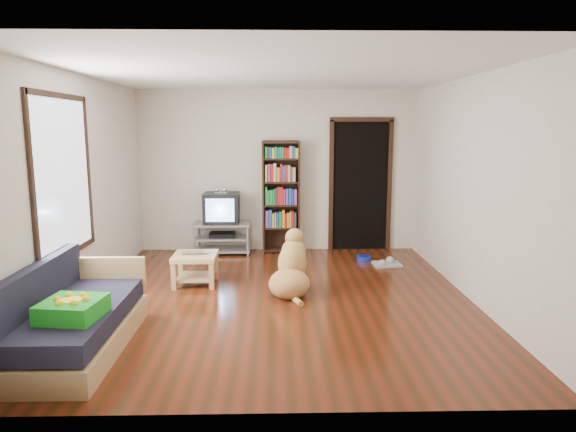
{
  "coord_description": "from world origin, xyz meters",
  "views": [
    {
      "loc": [
        -0.04,
        -5.85,
        2.0
      ],
      "look_at": [
        0.12,
        0.53,
        0.9
      ],
      "focal_mm": 32.0,
      "sensor_mm": 36.0,
      "label": 1
    }
  ],
  "objects_px": {
    "dog_bowl": "(364,258)",
    "bookshelf": "(281,191)",
    "laptop": "(195,254)",
    "coffee_table": "(195,263)",
    "grey_rag": "(387,264)",
    "tv_stand": "(222,237)",
    "crt_tv": "(222,207)",
    "dog": "(291,270)",
    "green_cushion": "(72,309)",
    "sofa": "(74,322)"
  },
  "relations": [
    {
      "from": "tv_stand",
      "to": "crt_tv",
      "type": "xyz_separation_m",
      "value": [
        0.0,
        0.02,
        0.47
      ]
    },
    {
      "from": "laptop",
      "to": "sofa",
      "type": "relative_size",
      "value": 0.19
    },
    {
      "from": "grey_rag",
      "to": "dog",
      "type": "bearing_deg",
      "value": -139.69
    },
    {
      "from": "green_cushion",
      "to": "sofa",
      "type": "height_order",
      "value": "sofa"
    },
    {
      "from": "coffee_table",
      "to": "grey_rag",
      "type": "bearing_deg",
      "value": 17.8
    },
    {
      "from": "dog_bowl",
      "to": "sofa",
      "type": "relative_size",
      "value": 0.12
    },
    {
      "from": "grey_rag",
      "to": "crt_tv",
      "type": "bearing_deg",
      "value": 161.51
    },
    {
      "from": "dog_bowl",
      "to": "grey_rag",
      "type": "height_order",
      "value": "dog_bowl"
    },
    {
      "from": "tv_stand",
      "to": "bookshelf",
      "type": "distance_m",
      "value": 1.2
    },
    {
      "from": "grey_rag",
      "to": "sofa",
      "type": "xyz_separation_m",
      "value": [
        -3.48,
        -2.82,
        0.25
      ]
    },
    {
      "from": "tv_stand",
      "to": "crt_tv",
      "type": "distance_m",
      "value": 0.47
    },
    {
      "from": "laptop",
      "to": "crt_tv",
      "type": "xyz_separation_m",
      "value": [
        0.18,
        1.73,
        0.33
      ]
    },
    {
      "from": "crt_tv",
      "to": "coffee_table",
      "type": "distance_m",
      "value": 1.77
    },
    {
      "from": "dog_bowl",
      "to": "coffee_table",
      "type": "xyz_separation_m",
      "value": [
        -2.38,
        -1.11,
        0.24
      ]
    },
    {
      "from": "green_cushion",
      "to": "dog",
      "type": "distance_m",
      "value": 2.7
    },
    {
      "from": "green_cushion",
      "to": "dog",
      "type": "relative_size",
      "value": 0.48
    },
    {
      "from": "green_cushion",
      "to": "dog_bowl",
      "type": "bearing_deg",
      "value": 55.49
    },
    {
      "from": "green_cushion",
      "to": "tv_stand",
      "type": "bearing_deg",
      "value": 85.41
    },
    {
      "from": "laptop",
      "to": "dog",
      "type": "distance_m",
      "value": 1.28
    },
    {
      "from": "dog_bowl",
      "to": "crt_tv",
      "type": "relative_size",
      "value": 0.38
    },
    {
      "from": "dog",
      "to": "coffee_table",
      "type": "bearing_deg",
      "value": 163.26
    },
    {
      "from": "green_cushion",
      "to": "grey_rag",
      "type": "bearing_deg",
      "value": 50.61
    },
    {
      "from": "coffee_table",
      "to": "dog",
      "type": "distance_m",
      "value": 1.28
    },
    {
      "from": "grey_rag",
      "to": "crt_tv",
      "type": "xyz_separation_m",
      "value": [
        -2.5,
        0.84,
        0.73
      ]
    },
    {
      "from": "crt_tv",
      "to": "dog",
      "type": "height_order",
      "value": "crt_tv"
    },
    {
      "from": "green_cushion",
      "to": "crt_tv",
      "type": "bearing_deg",
      "value": 85.48
    },
    {
      "from": "green_cushion",
      "to": "sofa",
      "type": "relative_size",
      "value": 0.26
    },
    {
      "from": "sofa",
      "to": "dog",
      "type": "relative_size",
      "value": 1.85
    },
    {
      "from": "dog_bowl",
      "to": "bookshelf",
      "type": "bearing_deg",
      "value": 152.25
    },
    {
      "from": "laptop",
      "to": "crt_tv",
      "type": "distance_m",
      "value": 1.77
    },
    {
      "from": "crt_tv",
      "to": "dog",
      "type": "relative_size",
      "value": 0.59
    },
    {
      "from": "bookshelf",
      "to": "sofa",
      "type": "height_order",
      "value": "bookshelf"
    },
    {
      "from": "bookshelf",
      "to": "sofa",
      "type": "relative_size",
      "value": 1.0
    },
    {
      "from": "dog_bowl",
      "to": "tv_stand",
      "type": "relative_size",
      "value": 0.24
    },
    {
      "from": "coffee_table",
      "to": "crt_tv",
      "type": "bearing_deg",
      "value": 84.1
    },
    {
      "from": "laptop",
      "to": "bookshelf",
      "type": "xyz_separation_m",
      "value": [
        1.13,
        1.8,
        0.59
      ]
    },
    {
      "from": "green_cushion",
      "to": "crt_tv",
      "type": "distance_m",
      "value": 4.06
    },
    {
      "from": "bookshelf",
      "to": "laptop",
      "type": "bearing_deg",
      "value": -122.04
    },
    {
      "from": "laptop",
      "to": "bookshelf",
      "type": "bearing_deg",
      "value": 54.8
    },
    {
      "from": "green_cushion",
      "to": "dog_bowl",
      "type": "relative_size",
      "value": 2.12
    },
    {
      "from": "laptop",
      "to": "green_cushion",
      "type": "bearing_deg",
      "value": -109.91
    },
    {
      "from": "grey_rag",
      "to": "tv_stand",
      "type": "distance_m",
      "value": 2.64
    },
    {
      "from": "bookshelf",
      "to": "tv_stand",
      "type": "bearing_deg",
      "value": -174.37
    },
    {
      "from": "green_cushion",
      "to": "grey_rag",
      "type": "height_order",
      "value": "green_cushion"
    },
    {
      "from": "laptop",
      "to": "dog_bowl",
      "type": "xyz_separation_m",
      "value": [
        2.38,
        1.14,
        -0.37
      ]
    },
    {
      "from": "dog_bowl",
      "to": "tv_stand",
      "type": "height_order",
      "value": "tv_stand"
    },
    {
      "from": "bookshelf",
      "to": "coffee_table",
      "type": "bearing_deg",
      "value": -122.48
    },
    {
      "from": "crt_tv",
      "to": "dog",
      "type": "xyz_separation_m",
      "value": [
        1.05,
        -2.07,
        -0.45
      ]
    },
    {
      "from": "green_cushion",
      "to": "tv_stand",
      "type": "xyz_separation_m",
      "value": [
        0.85,
        3.94,
        -0.23
      ]
    },
    {
      "from": "dog_bowl",
      "to": "tv_stand",
      "type": "xyz_separation_m",
      "value": [
        -2.2,
        0.56,
        0.23
      ]
    }
  ]
}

